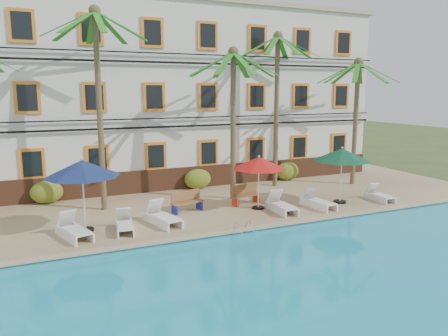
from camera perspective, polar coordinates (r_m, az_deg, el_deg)
name	(u,v)px	position (r m, az deg, el deg)	size (l,w,h in m)	color
ground	(239,229)	(18.00, 1.95, -7.98)	(100.00, 100.00, 0.00)	#384C23
pool_deck	(196,199)	(22.39, -3.70, -4.03)	(30.00, 12.00, 0.25)	tan
swimming_pool	(355,301)	(12.53, 16.80, -16.34)	(26.00, 12.00, 0.20)	#199DC1
pool_coping	(249,229)	(17.15, 3.29, -7.94)	(30.00, 0.35, 0.06)	tan
hotel_building	(165,94)	(26.43, -7.68, 9.57)	(25.40, 6.44, 10.22)	silver
palm_b	(98,83)	(19.96, -16.11, 10.63)	(4.46, 4.46, 8.89)	brown
palm_c	(233,102)	(21.29, 1.19, 8.65)	(4.46, 4.46, 7.39)	brown
palm_d	(277,89)	(24.42, 6.91, 10.23)	(4.46, 4.46, 8.47)	brown
palm_e	(356,103)	(25.83, 16.90, 8.14)	(4.46, 4.46, 7.13)	brown
shrub_left	(47,192)	(22.47, -22.15, -2.95)	(1.50, 0.90, 1.10)	#1C5E1B
shrub_mid	(198,179)	(23.94, -3.46, -1.44)	(1.50, 0.90, 1.10)	#1C5E1B
shrub_right	(287,171)	(26.49, 8.26, -0.40)	(1.50, 0.90, 1.10)	#1C5E1B
umbrella_blue	(82,169)	(17.21, -18.05, -0.10)	(2.86, 2.86, 2.85)	black
umbrella_red	(259,163)	(19.68, 4.56, 0.62)	(2.46, 2.46, 2.47)	black
umbrella_green	(342,155)	(21.38, 15.17, 1.65)	(2.72, 2.72, 2.72)	black
lounger_a	(74,230)	(17.08, -19.05, -7.61)	(1.24, 2.11, 0.94)	white
lounger_b	(124,224)	(17.31, -12.87, -7.19)	(0.86, 1.81, 0.82)	white
lounger_c	(162,217)	(17.89, -8.05, -6.32)	(1.16, 2.13, 0.95)	white
lounger_d	(281,205)	(19.65, 7.46, -4.84)	(0.80, 1.98, 0.92)	white
lounger_e	(318,201)	(20.65, 12.13, -4.28)	(0.87, 1.93, 0.88)	white
lounger_f	(379,195)	(22.79, 19.60, -3.37)	(0.71, 1.71, 0.79)	white
bench_left	(186,201)	(19.56, -4.95, -4.34)	(1.57, 0.82, 0.93)	olive
bench_right	(245,194)	(20.78, 2.77, -3.45)	(1.57, 0.78, 0.93)	olive
pool_ladder	(244,231)	(16.95, 2.59, -8.26)	(0.54, 0.74, 0.74)	silver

